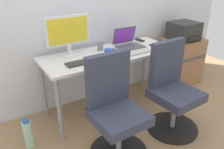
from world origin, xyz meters
TOP-DOWN VIEW (x-y plane):
  - ground_plane at (0.00, 0.00)m, footprint 5.28×5.28m
  - desk at (0.00, 0.00)m, footprint 1.54×0.60m
  - office_chair_left at (-0.35, -0.66)m, footprint 0.54×0.54m
  - office_chair_right at (0.35, -0.66)m, footprint 0.54×0.54m
  - side_cabinet at (1.26, 0.07)m, footprint 0.58×0.45m
  - printer at (1.26, 0.07)m, footprint 0.38×0.40m
  - water_bottle_on_floor at (-1.03, -0.18)m, footprint 0.09×0.09m
  - desktop_monitor at (-0.41, 0.16)m, footprint 0.48×0.18m
  - open_laptop at (0.31, 0.08)m, footprint 0.31×0.27m
  - keyboard_by_monitor at (-0.39, -0.12)m, footprint 0.34×0.12m
  - keyboard_by_laptop at (0.26, -0.17)m, footprint 0.34×0.12m
  - mouse_by_monitor at (0.02, -0.16)m, footprint 0.06×0.10m
  - mouse_by_laptop at (0.07, 0.02)m, footprint 0.06×0.10m
  - coffee_mug at (-0.09, -0.11)m, footprint 0.08×0.08m
  - pen_cup at (-0.05, 0.13)m, footprint 0.07×0.07m
  - phone_near_laptop at (0.59, -0.09)m, footprint 0.07×0.14m
  - phone_near_monitor at (0.59, 0.20)m, footprint 0.07×0.14m

SIDE VIEW (x-z plane):
  - ground_plane at x=0.00m, z-range 0.00..0.00m
  - water_bottle_on_floor at x=-1.03m, z-range -0.01..0.30m
  - side_cabinet at x=1.26m, z-range 0.00..0.67m
  - office_chair_left at x=-0.35m, z-range -0.05..0.89m
  - office_chair_right at x=0.35m, z-range -0.05..0.89m
  - desk at x=0.00m, z-range 0.29..1.01m
  - phone_near_laptop at x=0.59m, z-range 0.72..0.73m
  - phone_near_monitor at x=0.59m, z-range 0.72..0.73m
  - keyboard_by_monitor at x=-0.39m, z-range 0.72..0.74m
  - keyboard_by_laptop at x=0.26m, z-range 0.72..0.74m
  - mouse_by_monitor at x=0.02m, z-range 0.72..0.75m
  - mouse_by_laptop at x=0.07m, z-range 0.72..0.75m
  - coffee_mug at x=-0.09m, z-range 0.72..0.81m
  - pen_cup at x=-0.05m, z-range 0.72..0.82m
  - open_laptop at x=0.31m, z-range 0.66..0.88m
  - printer at x=1.26m, z-range 0.67..0.91m
  - desktop_monitor at x=-0.41m, z-range 0.75..1.18m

